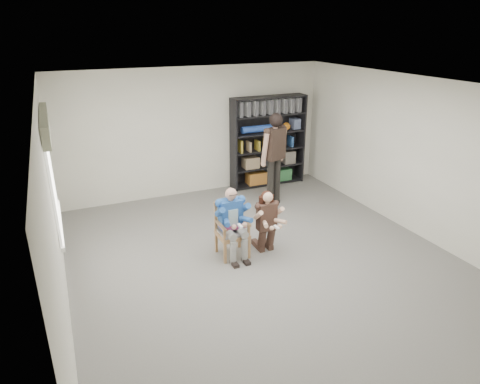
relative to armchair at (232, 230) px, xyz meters
name	(u,v)px	position (x,y,z in m)	size (l,w,h in m)	color
room_shell	(268,182)	(0.40, -0.46, 0.94)	(6.00, 7.00, 2.80)	silver
floor	(266,263)	(0.40, -0.46, -0.46)	(6.00, 7.00, 0.01)	slate
window_left	(52,173)	(-2.55, 0.54, 1.17)	(0.16, 2.00, 1.75)	white
armchair	(232,230)	(0.00, 0.00, 0.00)	(0.53, 0.51, 0.92)	#A87947
seated_man	(232,223)	(0.00, 0.00, 0.14)	(0.51, 0.72, 1.19)	navy
kneeling_woman	(267,222)	(0.58, -0.12, 0.09)	(0.46, 0.73, 1.09)	#342219
bookshelf	(268,142)	(2.10, 2.82, 0.59)	(1.80, 0.38, 2.10)	black
standing_man	(274,161)	(1.65, 1.66, 0.51)	(0.60, 0.33, 1.94)	black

